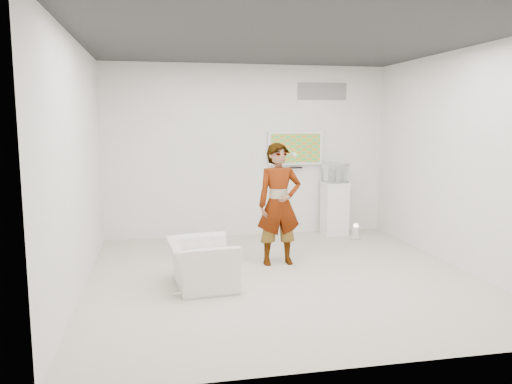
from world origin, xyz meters
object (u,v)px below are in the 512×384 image
(tv, at_px, (295,148))
(pedestal, at_px, (335,208))
(person, at_px, (279,204))
(armchair, at_px, (202,264))
(floor_uplight, at_px, (356,234))

(tv, xyz_separation_m, pedestal, (0.68, -0.23, -1.08))
(tv, height_order, person, tv)
(tv, xyz_separation_m, armchair, (-1.92, -2.66, -1.26))
(tv, relative_size, person, 0.58)
(floor_uplight, bearing_deg, tv, 131.17)
(armchair, relative_size, floor_uplight, 2.89)
(person, bearing_deg, pedestal, 46.91)
(person, distance_m, armchair, 1.53)
(person, bearing_deg, armchair, -147.34)
(pedestal, bearing_deg, armchair, -137.03)
(floor_uplight, bearing_deg, person, -149.13)
(armchair, bearing_deg, tv, -40.80)
(pedestal, distance_m, floor_uplight, 0.77)
(floor_uplight, bearing_deg, armchair, -147.60)
(tv, height_order, armchair, tv)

